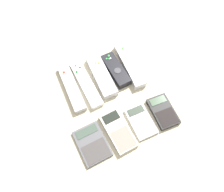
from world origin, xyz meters
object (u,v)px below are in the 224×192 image
remote_3 (116,70)px  calculator_1 (118,131)px  calculator_2 (141,121)px  remote_2 (100,76)px  calculator_3 (163,111)px  remote_4 (129,65)px  remote_1 (86,83)px  remote_0 (71,87)px  calculator_0 (92,143)px

remote_3 → calculator_1: remote_3 is taller
calculator_1 → calculator_2: calculator_1 is taller
remote_2 → calculator_3: (0.14, -0.22, -0.01)m
remote_4 → remote_3: bearing=-175.9°
remote_2 → remote_3: bearing=0.8°
remote_1 → remote_3: bearing=-0.9°
remote_0 → calculator_2: (0.17, -0.22, -0.00)m
remote_3 → calculator_1: (-0.09, -0.22, -0.01)m
calculator_0 → calculator_2: size_ratio=1.10×
calculator_3 → remote_1: bearing=135.4°
remote_0 → calculator_1: (0.08, -0.22, -0.00)m
remote_2 → remote_3: size_ratio=1.23×
calculator_3 → calculator_2: bearing=-177.1°
remote_1 → calculator_1: 0.22m
remote_3 → remote_4: bearing=-2.0°
remote_0 → remote_3: size_ratio=1.33×
remote_1 → calculator_0: bearing=-108.7°
remote_1 → remote_4: (0.18, 0.00, 0.00)m
remote_2 → remote_4: 0.12m
remote_4 → calculator_2: bearing=-104.1°
remote_0 → remote_1: bearing=-3.0°
calculator_3 → remote_0: bearing=141.8°
calculator_2 → remote_2: bearing=104.3°
remote_3 → calculator_3: bearing=-74.1°
remote_3 → calculator_1: 0.24m
remote_0 → remote_2: remote_2 is taller
remote_3 → remote_4: size_ratio=0.73×
remote_2 → calculator_0: size_ratio=1.45×
remote_4 → calculator_3: size_ratio=1.73×
calculator_3 → calculator_1: bearing=-177.7°
remote_1 → calculator_3: size_ratio=1.77×
remote_2 → calculator_2: bearing=-75.2°
remote_3 → remote_4: 0.06m
remote_0 → remote_1: (0.05, -0.00, -0.00)m
remote_2 → remote_1: bearing=-175.5°
remote_2 → remote_3: (0.06, -0.00, 0.00)m
remote_2 → calculator_1: 0.22m
remote_3 → remote_2: bearing=176.5°
remote_1 → calculator_3: remote_1 is taller
calculator_2 → calculator_3: size_ratio=0.97×
remote_3 → remote_0: bearing=176.8°
calculator_1 → calculator_3: bearing=-4.3°
remote_0 → remote_1: remote_0 is taller
remote_2 → calculator_1: (-0.03, -0.22, -0.00)m
remote_1 → calculator_0: (-0.06, -0.22, -0.00)m
remote_0 → remote_1: 0.05m
remote_3 → calculator_1: bearing=-116.4°
remote_2 → calculator_2: size_ratio=1.60×
calculator_2 → remote_3: bearing=88.1°
calculator_1 → calculator_3: size_ratio=1.24×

